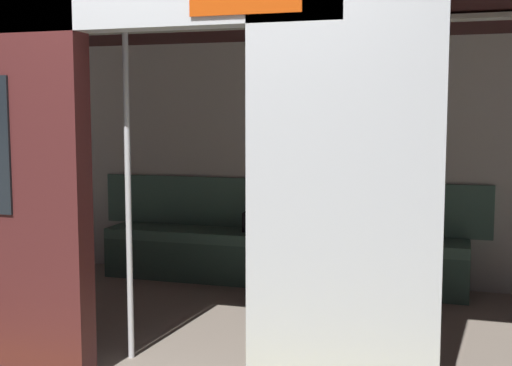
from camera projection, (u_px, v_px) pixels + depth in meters
The scene contains 6 objects.
train_car at pixel (230, 113), 4.65m from camera, with size 6.40×2.80×2.24m.
bench_seat at pixel (278, 247), 5.76m from camera, with size 3.16×0.44×0.45m.
person_seated at pixel (308, 211), 5.60m from camera, with size 0.55×0.68×1.18m.
handbag at pixel (259, 222), 5.87m from camera, with size 0.26×0.15×0.17m.
book at pixel (353, 235), 5.65m from camera, with size 0.15×0.22×0.03m, color #33723F.
grab_pole_door at pixel (128, 187), 3.99m from camera, with size 0.04×0.04×2.10m, color silver.
Camera 1 is at (-1.46, 3.19, 1.49)m, focal length 47.10 mm.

